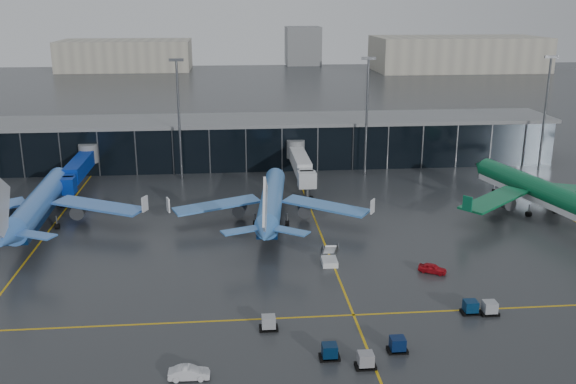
{
  "coord_description": "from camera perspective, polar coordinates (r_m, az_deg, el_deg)",
  "views": [
    {
      "loc": [
        -4.53,
        -84.69,
        36.96
      ],
      "look_at": [
        5.0,
        18.0,
        6.0
      ],
      "focal_mm": 40.0,
      "sensor_mm": 36.0,
      "label": 1
    }
  ],
  "objects": [
    {
      "name": "baggage_carts",
      "position": [
        75.47,
        9.01,
        -12.18
      ],
      "size": [
        29.37,
        12.21,
        1.7
      ],
      "color": "black",
      "rests_on": "ground"
    },
    {
      "name": "distant_hangars",
      "position": [
        360.02,
        3.5,
        12.19
      ],
      "size": [
        260.0,
        71.0,
        22.0
      ],
      "color": "#B2AD99",
      "rests_on": "ground"
    },
    {
      "name": "airliner_arkefly",
      "position": [
        115.47,
        -21.33,
        0.28
      ],
      "size": [
        39.1,
        44.13,
        13.16
      ],
      "primitive_type": null,
      "rotation": [
        0.0,
        0.0,
        0.04
      ],
      "color": "#3E75CC",
      "rests_on": "ground"
    },
    {
      "name": "taxi_lines",
      "position": [
        103.23,
        3.15,
        -4.29
      ],
      "size": [
        220.0,
        120.0,
        0.02
      ],
      "color": "gold",
      "rests_on": "ground"
    },
    {
      "name": "ground",
      "position": [
        92.51,
        -2.07,
        -6.85
      ],
      "size": [
        600.0,
        600.0,
        0.0
      ],
      "primitive_type": "plane",
      "color": "#282B2D",
      "rests_on": "ground"
    },
    {
      "name": "airliner_klm_near",
      "position": [
        109.66,
        -1.48,
        0.39
      ],
      "size": [
        39.63,
        43.91,
        12.31
      ],
      "primitive_type": null,
      "rotation": [
        0.0,
        0.0,
        -0.12
      ],
      "color": "#3F7ECF",
      "rests_on": "ground"
    },
    {
      "name": "jet_bridges",
      "position": [
        135.2,
        -18.17,
        1.99
      ],
      "size": [
        94.0,
        27.5,
        7.2
      ],
      "color": "#595B60",
      "rests_on": "ground"
    },
    {
      "name": "airliner_aer_lingus",
      "position": [
        123.4,
        21.37,
        1.3
      ],
      "size": [
        46.02,
        50.02,
        13.21
      ],
      "primitive_type": null,
      "rotation": [
        0.0,
        0.0,
        0.21
      ],
      "color": "#0C673B",
      "rests_on": "ground"
    },
    {
      "name": "terminal_pier",
      "position": [
        150.11,
        -3.47,
        4.55
      ],
      "size": [
        142.0,
        17.0,
        10.7
      ],
      "color": "black",
      "rests_on": "ground"
    },
    {
      "name": "flood_masts",
      "position": [
        136.99,
        -1.25,
        6.98
      ],
      "size": [
        203.0,
        0.5,
        25.5
      ],
      "color": "#595B60",
      "rests_on": "ground"
    },
    {
      "name": "service_van_white",
      "position": [
        68.26,
        -8.8,
        -15.6
      ],
      "size": [
        4.22,
        1.53,
        1.38
      ],
      "primitive_type": "imported",
      "rotation": [
        0.0,
        0.0,
        1.56
      ],
      "color": "silver",
      "rests_on": "ground"
    },
    {
      "name": "mobile_airstair",
      "position": [
        93.91,
        3.7,
        -5.99
      ],
      "size": [
        2.3,
        3.26,
        3.45
      ],
      "rotation": [
        0.0,
        0.0,
        -0.03
      ],
      "color": "white",
      "rests_on": "ground"
    },
    {
      "name": "service_van_red",
      "position": [
        93.22,
        12.72,
        -6.64
      ],
      "size": [
        4.18,
        3.36,
        1.34
      ],
      "primitive_type": "imported",
      "rotation": [
        0.0,
        0.0,
        1.04
      ],
      "color": "#B60E18",
      "rests_on": "ground"
    }
  ]
}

